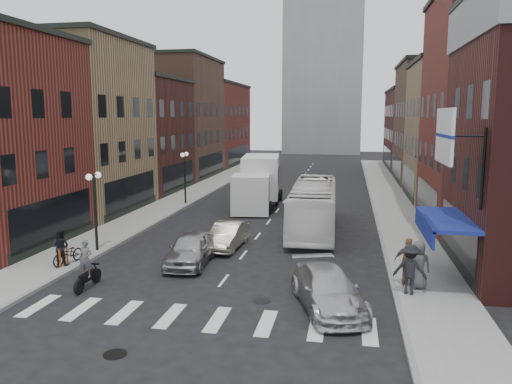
% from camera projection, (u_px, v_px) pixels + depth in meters
% --- Properties ---
extents(ground, '(160.00, 160.00, 0.00)m').
position_uv_depth(ground, '(218.00, 289.00, 20.18)').
color(ground, black).
rests_on(ground, ground).
extents(sidewalk_left, '(3.00, 74.00, 0.15)m').
position_uv_depth(sidewalk_left, '(188.00, 196.00, 43.08)').
color(sidewalk_left, gray).
rests_on(sidewalk_left, ground).
extents(sidewalk_right, '(3.00, 74.00, 0.15)m').
position_uv_depth(sidewalk_right, '(391.00, 202.00, 39.99)').
color(sidewalk_right, gray).
rests_on(sidewalk_right, ground).
extents(curb_left, '(0.20, 74.00, 0.16)m').
position_uv_depth(curb_left, '(205.00, 197.00, 42.82)').
color(curb_left, gray).
rests_on(curb_left, ground).
extents(curb_right, '(0.20, 74.00, 0.16)m').
position_uv_depth(curb_right, '(372.00, 202.00, 40.28)').
color(curb_right, gray).
rests_on(curb_right, ground).
extents(crosswalk_stripes, '(12.00, 2.20, 0.01)m').
position_uv_depth(crosswalk_stripes, '(195.00, 318.00, 17.26)').
color(crosswalk_stripes, silver).
rests_on(crosswalk_stripes, ground).
extents(bldg_left_mid_a, '(10.30, 10.20, 12.30)m').
position_uv_depth(bldg_left_mid_a, '(64.00, 126.00, 35.57)').
color(bldg_left_mid_a, '#967A52').
rests_on(bldg_left_mid_a, ground).
extents(bldg_left_mid_b, '(10.30, 10.20, 10.30)m').
position_uv_depth(bldg_left_mid_b, '(126.00, 135.00, 45.43)').
color(bldg_left_mid_b, '#3F1916').
rests_on(bldg_left_mid_b, ground).
extents(bldg_left_far_a, '(10.30, 12.20, 13.30)m').
position_uv_depth(bldg_left_far_a, '(168.00, 118.00, 55.89)').
color(bldg_left_far_a, brown).
rests_on(bldg_left_far_a, ground).
extents(bldg_left_far_b, '(10.30, 16.20, 11.30)m').
position_uv_depth(bldg_left_far_b, '(204.00, 125.00, 69.64)').
color(bldg_left_far_b, maroon).
rests_on(bldg_left_far_b, ground).
extents(bldg_right_mid_b, '(10.30, 10.20, 11.30)m').
position_uv_depth(bldg_right_mid_b, '(475.00, 132.00, 39.90)').
color(bldg_right_mid_b, '#967A52').
rests_on(bldg_right_mid_b, ground).
extents(bldg_right_far_a, '(10.30, 12.20, 12.30)m').
position_uv_depth(bldg_right_far_a, '(449.00, 123.00, 50.51)').
color(bldg_right_far_a, brown).
rests_on(bldg_right_far_a, ground).
extents(bldg_right_far_b, '(10.30, 16.20, 10.30)m').
position_uv_depth(bldg_right_far_b, '(428.00, 129.00, 64.27)').
color(bldg_right_far_b, '#3F1916').
rests_on(bldg_right_far_b, ground).
extents(awning_blue, '(1.80, 5.00, 0.78)m').
position_uv_depth(awning_blue, '(442.00, 221.00, 20.58)').
color(awning_blue, navy).
rests_on(awning_blue, ground).
extents(billboard_sign, '(1.52, 3.00, 3.70)m').
position_uv_depth(billboard_sign, '(447.00, 138.00, 18.17)').
color(billboard_sign, black).
rests_on(billboard_sign, ground).
extents(distant_tower, '(14.00, 14.00, 50.00)m').
position_uv_depth(distant_tower, '(325.00, 17.00, 92.14)').
color(distant_tower, '#9399A0').
rests_on(distant_tower, ground).
extents(streetlamp_near, '(0.32, 1.22, 4.11)m').
position_uv_depth(streetlamp_near, '(95.00, 197.00, 24.96)').
color(streetlamp_near, black).
rests_on(streetlamp_near, ground).
extents(streetlamp_far, '(0.32, 1.22, 4.11)m').
position_uv_depth(streetlamp_far, '(185.00, 168.00, 38.56)').
color(streetlamp_far, black).
rests_on(streetlamp_far, ground).
extents(bike_rack, '(0.08, 0.68, 0.80)m').
position_uv_depth(bike_rack, '(64.00, 257.00, 22.74)').
color(bike_rack, '#D8590C').
rests_on(bike_rack, sidewalk_left).
extents(box_truck, '(3.34, 9.04, 3.82)m').
position_uv_depth(box_truck, '(258.00, 183.00, 37.79)').
color(box_truck, silver).
rests_on(box_truck, ground).
extents(motorcycle_rider, '(0.56, 1.98, 2.02)m').
position_uv_depth(motorcycle_rider, '(86.00, 266.00, 20.02)').
color(motorcycle_rider, black).
rests_on(motorcycle_rider, ground).
extents(transit_bus, '(2.85, 10.94, 3.03)m').
position_uv_depth(transit_bus, '(314.00, 206.00, 30.06)').
color(transit_bus, white).
rests_on(transit_bus, ground).
extents(sedan_left_near, '(1.98, 4.49, 1.50)m').
position_uv_depth(sedan_left_near, '(191.00, 249.00, 23.36)').
color(sedan_left_near, '#A4A4A9').
rests_on(sedan_left_near, ground).
extents(sedan_left_far, '(1.61, 4.12, 1.33)m').
position_uv_depth(sedan_left_far, '(227.00, 236.00, 26.24)').
color(sedan_left_far, '#B9AF96').
rests_on(sedan_left_far, ground).
extents(curb_car, '(3.43, 5.27, 1.42)m').
position_uv_depth(curb_car, '(328.00, 289.00, 18.02)').
color(curb_car, silver).
rests_on(curb_car, ground).
extents(parked_bicycle, '(1.02, 1.92, 0.96)m').
position_uv_depth(parked_bicycle, '(68.00, 254.00, 22.93)').
color(parked_bicycle, black).
rests_on(parked_bicycle, sidewalk_left).
extents(ped_left_solo, '(0.83, 0.48, 1.69)m').
position_uv_depth(ped_left_solo, '(61.00, 247.00, 22.75)').
color(ped_left_solo, black).
rests_on(ped_left_solo, sidewalk_left).
extents(ped_right_a, '(1.36, 0.88, 1.95)m').
position_uv_depth(ped_right_a, '(410.00, 269.00, 19.03)').
color(ped_right_a, black).
rests_on(ped_right_a, sidewalk_right).
extents(ped_right_b, '(1.27, 0.94, 1.95)m').
position_uv_depth(ped_right_b, '(408.00, 262.00, 19.99)').
color(ped_right_b, '#916F4A').
rests_on(ped_right_b, sidewalk_right).
extents(ped_right_c, '(1.03, 0.76, 1.92)m').
position_uv_depth(ped_right_c, '(419.00, 265.00, 19.64)').
color(ped_right_c, '#4E5055').
rests_on(ped_right_c, sidewalk_right).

